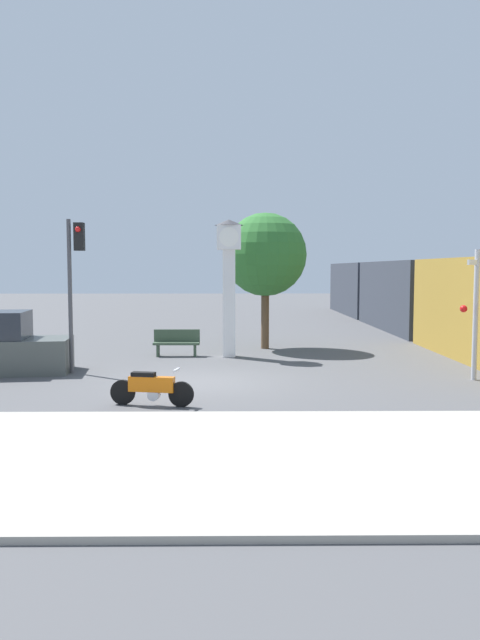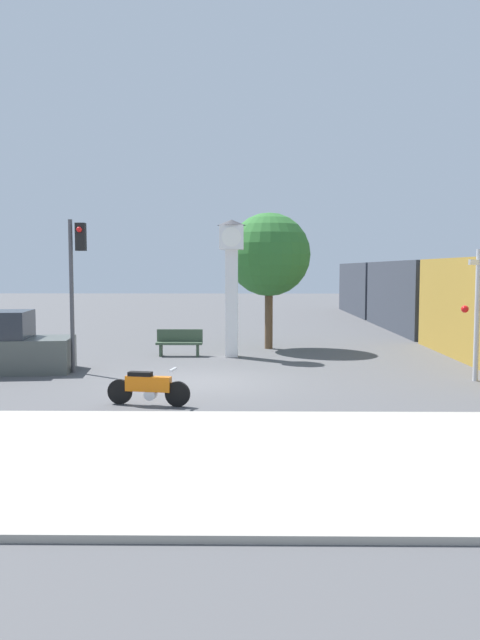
{
  "view_description": "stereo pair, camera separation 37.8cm",
  "coord_description": "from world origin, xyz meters",
  "px_view_note": "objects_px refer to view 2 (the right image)",
  "views": [
    {
      "loc": [
        0.87,
        -16.6,
        3.03
      ],
      "look_at": [
        1.05,
        0.67,
        1.61
      ],
      "focal_mm": 35.0,
      "sensor_mm": 36.0,
      "label": 1
    },
    {
      "loc": [
        1.25,
        -16.6,
        3.03
      ],
      "look_at": [
        1.05,
        0.67,
        1.61
      ],
      "focal_mm": 35.0,
      "sensor_mm": 36.0,
      "label": 2
    }
  ],
  "objects_px": {
    "motorcycle": "(148,387)",
    "railroad_crossing_signal": "(477,309)",
    "street_tree": "(269,255)",
    "bench": "(179,342)",
    "clock_tower": "(232,267)",
    "freight_train": "(415,296)",
    "traffic_light": "(76,268)"
  },
  "relations": [
    {
      "from": "motorcycle",
      "to": "clock_tower",
      "type": "xyz_separation_m",
      "value": [
        1.66,
        7.74,
        2.68
      ]
    },
    {
      "from": "motorcycle",
      "to": "freight_train",
      "type": "height_order",
      "value": "freight_train"
    },
    {
      "from": "traffic_light",
      "to": "street_tree",
      "type": "relative_size",
      "value": 0.87
    },
    {
      "from": "clock_tower",
      "to": "freight_train",
      "type": "distance_m",
      "value": 13.17
    },
    {
      "from": "motorcycle",
      "to": "street_tree",
      "type": "height_order",
      "value": "street_tree"
    },
    {
      "from": "railroad_crossing_signal",
      "to": "bench",
      "type": "relative_size",
      "value": 2.22
    },
    {
      "from": "clock_tower",
      "to": "railroad_crossing_signal",
      "type": "relative_size",
      "value": 1.32
    },
    {
      "from": "motorcycle",
      "to": "bench",
      "type": "distance_m",
      "value": 7.9
    },
    {
      "from": "clock_tower",
      "to": "freight_train",
      "type": "bearing_deg",
      "value": 47.27
    },
    {
      "from": "railroad_crossing_signal",
      "to": "bench",
      "type": "distance_m",
      "value": 9.89
    },
    {
      "from": "railroad_crossing_signal",
      "to": "street_tree",
      "type": "xyz_separation_m",
      "value": [
        -5.37,
        6.82,
        1.6
      ]
    },
    {
      "from": "bench",
      "to": "clock_tower",
      "type": "bearing_deg",
      "value": -5.01
    },
    {
      "from": "clock_tower",
      "to": "traffic_light",
      "type": "bearing_deg",
      "value": -143.01
    },
    {
      "from": "street_tree",
      "to": "freight_train",
      "type": "bearing_deg",
      "value": 44.54
    },
    {
      "from": "freight_train",
      "to": "traffic_light",
      "type": "distance_m",
      "value": 18.63
    },
    {
      "from": "freight_train",
      "to": "bench",
      "type": "distance_m",
      "value": 14.34
    },
    {
      "from": "railroad_crossing_signal",
      "to": "freight_train",
      "type": "bearing_deg",
      "value": 81.33
    },
    {
      "from": "clock_tower",
      "to": "traffic_light",
      "type": "relative_size",
      "value": 1.06
    },
    {
      "from": "traffic_light",
      "to": "street_tree",
      "type": "xyz_separation_m",
      "value": [
        5.78,
        5.54,
        0.5
      ]
    },
    {
      "from": "motorcycle",
      "to": "railroad_crossing_signal",
      "type": "distance_m",
      "value": 9.08
    },
    {
      "from": "motorcycle",
      "to": "freight_train",
      "type": "xyz_separation_m",
      "value": [
        10.55,
        17.36,
        1.3
      ]
    },
    {
      "from": "street_tree",
      "to": "bench",
      "type": "height_order",
      "value": "street_tree"
    },
    {
      "from": "freight_train",
      "to": "bench",
      "type": "relative_size",
      "value": 20.16
    },
    {
      "from": "clock_tower",
      "to": "freight_train",
      "type": "height_order",
      "value": "clock_tower"
    },
    {
      "from": "motorcycle",
      "to": "railroad_crossing_signal",
      "type": "height_order",
      "value": "railroad_crossing_signal"
    },
    {
      "from": "traffic_light",
      "to": "bench",
      "type": "distance_m",
      "value": 5.05
    },
    {
      "from": "motorcycle",
      "to": "street_tree",
      "type": "xyz_separation_m",
      "value": [
        3.02,
        9.94,
        3.14
      ]
    },
    {
      "from": "street_tree",
      "to": "bench",
      "type": "xyz_separation_m",
      "value": [
        -3.18,
        -2.05,
        -3.06
      ]
    },
    {
      "from": "railroad_crossing_signal",
      "to": "street_tree",
      "type": "relative_size",
      "value": 0.69
    },
    {
      "from": "clock_tower",
      "to": "street_tree",
      "type": "xyz_separation_m",
      "value": [
        1.35,
        2.21,
        0.46
      ]
    },
    {
      "from": "railroad_crossing_signal",
      "to": "street_tree",
      "type": "bearing_deg",
      "value": 128.21
    },
    {
      "from": "street_tree",
      "to": "bench",
      "type": "distance_m",
      "value": 4.86
    }
  ]
}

